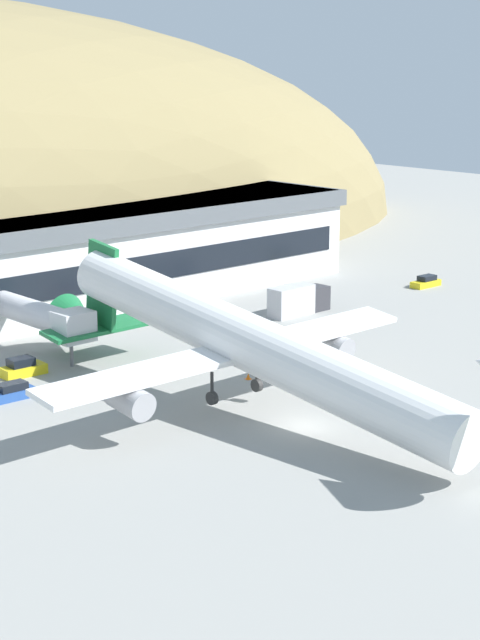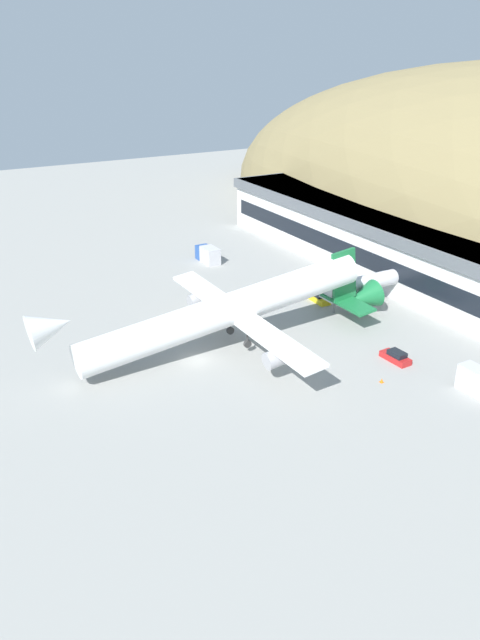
{
  "view_description": "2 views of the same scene",
  "coord_description": "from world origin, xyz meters",
  "px_view_note": "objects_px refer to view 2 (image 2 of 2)",
  "views": [
    {
      "loc": [
        -57.86,
        -54.79,
        28.84
      ],
      "look_at": [
        2.32,
        10.11,
        6.4
      ],
      "focal_mm": 60.0,
      "sensor_mm": 36.0,
      "label": 1
    },
    {
      "loc": [
        68.61,
        -32.08,
        39.79
      ],
      "look_at": [
        -0.24,
        6.76,
        4.52
      ],
      "focal_mm": 35.0,
      "sensor_mm": 36.0,
      "label": 2
    }
  ],
  "objects_px": {
    "cargo_airplane": "(232,311)",
    "traffic_cone_0": "(382,380)",
    "jetway_0": "(357,285)",
    "service_car_1": "(319,298)",
    "service_car_0": "(396,357)",
    "service_car_2": "(279,296)",
    "fuel_truck": "(208,255)",
    "traffic_cone_1": "(293,354)",
    "terminal_building": "(425,254)"
  },
  "relations": [
    {
      "from": "cargo_airplane",
      "to": "traffic_cone_0",
      "type": "bearing_deg",
      "value": 33.57
    },
    {
      "from": "jetway_0",
      "to": "traffic_cone_0",
      "type": "bearing_deg",
      "value": -31.1
    },
    {
      "from": "jetway_0",
      "to": "traffic_cone_0",
      "type": "height_order",
      "value": "jetway_0"
    },
    {
      "from": "cargo_airplane",
      "to": "service_car_1",
      "type": "relative_size",
      "value": 12.9
    },
    {
      "from": "service_car_1",
      "to": "traffic_cone_0",
      "type": "relative_size",
      "value": 7.17
    },
    {
      "from": "service_car_0",
      "to": "service_car_2",
      "type": "relative_size",
      "value": 1.0
    },
    {
      "from": "fuel_truck",
      "to": "traffic_cone_1",
      "type": "height_order",
      "value": "fuel_truck"
    },
    {
      "from": "terminal_building",
      "to": "jetway_0",
      "type": "bearing_deg",
      "value": -84.63
    },
    {
      "from": "cargo_airplane",
      "to": "service_car_0",
      "type": "height_order",
      "value": "cargo_airplane"
    },
    {
      "from": "service_car_0",
      "to": "fuel_truck",
      "type": "distance_m",
      "value": 50.24
    },
    {
      "from": "service_car_1",
      "to": "cargo_airplane",
      "type": "bearing_deg",
      "value": -69.33
    },
    {
      "from": "traffic_cone_0",
      "to": "traffic_cone_1",
      "type": "relative_size",
      "value": 1.0
    },
    {
      "from": "service_car_2",
      "to": "traffic_cone_0",
      "type": "bearing_deg",
      "value": -7.14
    },
    {
      "from": "cargo_airplane",
      "to": "service_car_0",
      "type": "xyz_separation_m",
      "value": [
        14.42,
        17.56,
        -5.16
      ]
    },
    {
      "from": "jetway_0",
      "to": "service_car_0",
      "type": "distance_m",
      "value": 19.14
    },
    {
      "from": "service_car_1",
      "to": "fuel_truck",
      "type": "xyz_separation_m",
      "value": [
        -27.76,
        -6.86,
        0.84
      ]
    },
    {
      "from": "jetway_0",
      "to": "service_car_0",
      "type": "height_order",
      "value": "jetway_0"
    },
    {
      "from": "service_car_0",
      "to": "terminal_building",
      "type": "bearing_deg",
      "value": 129.37
    },
    {
      "from": "service_car_0",
      "to": "service_car_1",
      "type": "distance_m",
      "value": 22.62
    },
    {
      "from": "terminal_building",
      "to": "service_car_1",
      "type": "xyz_separation_m",
      "value": [
        -3.39,
        -19.63,
        -5.57
      ]
    },
    {
      "from": "terminal_building",
      "to": "jetway_0",
      "type": "height_order",
      "value": "terminal_building"
    },
    {
      "from": "jetway_0",
      "to": "traffic_cone_0",
      "type": "xyz_separation_m",
      "value": [
        21.05,
        -12.69,
        -3.71
      ]
    },
    {
      "from": "service_car_0",
      "to": "service_car_1",
      "type": "bearing_deg",
      "value": 171.17
    },
    {
      "from": "cargo_airplane",
      "to": "fuel_truck",
      "type": "bearing_deg",
      "value": 158.35
    },
    {
      "from": "cargo_airplane",
      "to": "traffic_cone_0",
      "type": "relative_size",
      "value": 92.51
    },
    {
      "from": "service_car_1",
      "to": "traffic_cone_0",
      "type": "height_order",
      "value": "service_car_1"
    },
    {
      "from": "jetway_0",
      "to": "traffic_cone_0",
      "type": "relative_size",
      "value": 24.36
    },
    {
      "from": "traffic_cone_0",
      "to": "traffic_cone_1",
      "type": "bearing_deg",
      "value": -153.78
    },
    {
      "from": "service_car_0",
      "to": "traffic_cone_0",
      "type": "distance_m",
      "value": 6.66
    },
    {
      "from": "service_car_1",
      "to": "traffic_cone_0",
      "type": "bearing_deg",
      "value": -19.28
    },
    {
      "from": "service_car_0",
      "to": "service_car_1",
      "type": "relative_size",
      "value": 1.09
    },
    {
      "from": "traffic_cone_1",
      "to": "service_car_0",
      "type": "bearing_deg",
      "value": 54.62
    },
    {
      "from": "terminal_building",
      "to": "service_car_2",
      "type": "height_order",
      "value": "terminal_building"
    },
    {
      "from": "service_car_1",
      "to": "service_car_2",
      "type": "distance_m",
      "value": 6.89
    },
    {
      "from": "jetway_0",
      "to": "terminal_building",
      "type": "bearing_deg",
      "value": 95.37
    },
    {
      "from": "terminal_building",
      "to": "service_car_0",
      "type": "height_order",
      "value": "terminal_building"
    },
    {
      "from": "service_car_0",
      "to": "traffic_cone_0",
      "type": "relative_size",
      "value": 7.78
    },
    {
      "from": "jetway_0",
      "to": "service_car_0",
      "type": "bearing_deg",
      "value": -22.11
    },
    {
      "from": "service_car_1",
      "to": "traffic_cone_1",
      "type": "bearing_deg",
      "value": -46.0
    },
    {
      "from": "service_car_0",
      "to": "service_car_2",
      "type": "xyz_separation_m",
      "value": [
        -26.79,
        -1.8,
        -0.03
      ]
    },
    {
      "from": "service_car_2",
      "to": "traffic_cone_0",
      "type": "height_order",
      "value": "service_car_2"
    },
    {
      "from": "terminal_building",
      "to": "service_car_2",
      "type": "xyz_separation_m",
      "value": [
        -7.83,
        -24.9,
        -5.67
      ]
    },
    {
      "from": "traffic_cone_0",
      "to": "fuel_truck",
      "type": "bearing_deg",
      "value": 177.64
    },
    {
      "from": "terminal_building",
      "to": "traffic_cone_1",
      "type": "relative_size",
      "value": 182.23
    },
    {
      "from": "terminal_building",
      "to": "traffic_cone_0",
      "type": "distance_m",
      "value": 36.99
    },
    {
      "from": "terminal_building",
      "to": "service_car_0",
      "type": "bearing_deg",
      "value": -50.63
    },
    {
      "from": "cargo_airplane",
      "to": "traffic_cone_0",
      "type": "height_order",
      "value": "cargo_airplane"
    },
    {
      "from": "fuel_truck",
      "to": "service_car_1",
      "type": "bearing_deg",
      "value": 13.88
    },
    {
      "from": "fuel_truck",
      "to": "traffic_cone_0",
      "type": "xyz_separation_m",
      "value": [
        53.71,
        -2.21,
        -1.26
      ]
    },
    {
      "from": "terminal_building",
      "to": "cargo_airplane",
      "type": "relative_size",
      "value": 1.97
    }
  ]
}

